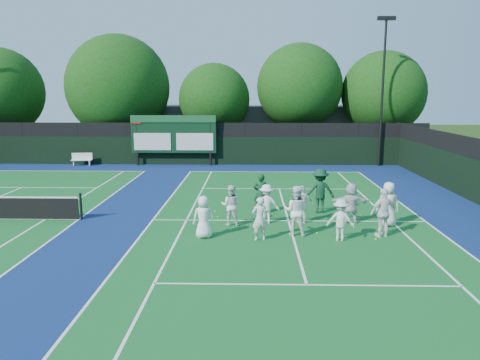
{
  "coord_description": "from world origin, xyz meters",
  "views": [
    {
      "loc": [
        -1.5,
        -17.24,
        5.07
      ],
      "look_at": [
        -2.0,
        3.0,
        1.3
      ],
      "focal_mm": 35.0,
      "sensor_mm": 36.0,
      "label": 1
    }
  ],
  "objects": [
    {
      "name": "court_apron",
      "position": [
        -6.0,
        1.0,
        0.0
      ],
      "size": [
        34.0,
        32.0,
        0.01
      ],
      "primitive_type": "cube",
      "color": "navy",
      "rests_on": "ground"
    },
    {
      "name": "tree_e",
      "position": [
        8.78,
        19.58,
        4.89
      ],
      "size": [
        6.41,
        6.41,
        8.26
      ],
      "color": "black",
      "rests_on": "ground"
    },
    {
      "name": "light_pole_right",
      "position": [
        7.5,
        15.7,
        6.3
      ],
      "size": [
        1.2,
        0.3,
        10.12
      ],
      "color": "black",
      "rests_on": "ground"
    },
    {
      "name": "tennis_ball_0",
      "position": [
        -2.88,
        1.42,
        0.03
      ],
      "size": [
        0.07,
        0.07,
        0.07
      ],
      "primitive_type": "sphere",
      "color": "#B4D519",
      "rests_on": "ground"
    },
    {
      "name": "scoreboard",
      "position": [
        -7.01,
        15.59,
        2.19
      ],
      "size": [
        6.0,
        0.21,
        3.55
      ],
      "color": "black",
      "rests_on": "ground"
    },
    {
      "name": "tree_b",
      "position": [
        -11.74,
        19.58,
        5.33
      ],
      "size": [
        7.99,
        7.99,
        9.53
      ],
      "color": "black",
      "rests_on": "ground"
    },
    {
      "name": "tree_a",
      "position": [
        -21.14,
        19.58,
        4.98
      ],
      "size": [
        6.85,
        6.85,
        8.59
      ],
      "color": "black",
      "rests_on": "ground"
    },
    {
      "name": "tennis_ball_5",
      "position": [
        0.92,
        -0.72,
        0.03
      ],
      "size": [
        0.07,
        0.07,
        0.07
      ],
      "primitive_type": "sphere",
      "color": "#B4D519",
      "rests_on": "ground"
    },
    {
      "name": "near_court",
      "position": [
        0.0,
        1.0,
        0.01
      ],
      "size": [
        11.05,
        23.85,
        0.01
      ],
      "color": "#135D23",
      "rests_on": "ground"
    },
    {
      "name": "clubhouse",
      "position": [
        -2.0,
        24.0,
        2.0
      ],
      "size": [
        18.0,
        6.0,
        4.0
      ],
      "primitive_type": "cube",
      "color": "#58595D",
      "rests_on": "ground"
    },
    {
      "name": "player_front_2",
      "position": [
        0.1,
        -0.89,
        0.91
      ],
      "size": [
        1.03,
        0.88,
        1.82
      ],
      "primitive_type": "imported",
      "rotation": [
        0.0,
        0.0,
        2.9
      ],
      "color": "white",
      "rests_on": "ground"
    },
    {
      "name": "player_back_3",
      "position": [
        2.43,
        0.78,
        0.81
      ],
      "size": [
        1.53,
        0.57,
        1.62
      ],
      "primitive_type": "imported",
      "rotation": [
        0.0,
        0.0,
        3.08
      ],
      "color": "silver",
      "rests_on": "ground"
    },
    {
      "name": "coach_right",
      "position": [
        1.43,
        2.37,
        0.96
      ],
      "size": [
        1.28,
        0.79,
        1.92
      ],
      "primitive_type": "imported",
      "rotation": [
        0.0,
        0.0,
        3.2
      ],
      "color": "#0E361F",
      "rests_on": "ground"
    },
    {
      "name": "tree_d",
      "position": [
        2.34,
        19.58,
        5.39
      ],
      "size": [
        6.56,
        6.56,
        8.84
      ],
      "color": "black",
      "rests_on": "ground"
    },
    {
      "name": "tennis_ball_1",
      "position": [
        3.1,
        1.85,
        0.03
      ],
      "size": [
        0.07,
        0.07,
        0.07
      ],
      "primitive_type": "sphere",
      "color": "#B4D519",
      "rests_on": "ground"
    },
    {
      "name": "player_front_3",
      "position": [
        1.61,
        -1.46,
        0.74
      ],
      "size": [
        1.05,
        0.75,
        1.47
      ],
      "primitive_type": "imported",
      "rotation": [
        0.0,
        0.0,
        2.91
      ],
      "color": "silver",
      "rests_on": "ground"
    },
    {
      "name": "tree_c",
      "position": [
        -4.26,
        19.58,
        4.46
      ],
      "size": [
        5.5,
        5.5,
        7.36
      ],
      "color": "black",
      "rests_on": "ground"
    },
    {
      "name": "player_back_2",
      "position": [
        0.51,
        0.73,
        0.76
      ],
      "size": [
        0.92,
        0.46,
        1.52
      ],
      "primitive_type": "imported",
      "rotation": [
        0.0,
        0.0,
        3.24
      ],
      "color": "white",
      "rests_on": "ground"
    },
    {
      "name": "player_back_4",
      "position": [
        3.77,
        0.38,
        0.87
      ],
      "size": [
        0.88,
        0.6,
        1.74
      ],
      "primitive_type": "imported",
      "rotation": [
        0.0,
        0.0,
        3.08
      ],
      "color": "white",
      "rests_on": "ground"
    },
    {
      "name": "back_fence",
      "position": [
        -6.0,
        16.0,
        1.36
      ],
      "size": [
        34.0,
        0.08,
        3.0
      ],
      "color": "black",
      "rests_on": "ground"
    },
    {
      "name": "ground",
      "position": [
        0.0,
        0.0,
        0.0
      ],
      "size": [
        120.0,
        120.0,
        0.0
      ],
      "primitive_type": "plane",
      "color": "#1C370F",
      "rests_on": "ground"
    },
    {
      "name": "player_back_1",
      "position": [
        -0.89,
        0.68,
        0.78
      ],
      "size": [
        1.01,
        0.58,
        1.56
      ],
      "primitive_type": "imported",
      "rotation": [
        0.0,
        0.0,
        3.15
      ],
      "color": "white",
      "rests_on": "ground"
    },
    {
      "name": "tennis_ball_4",
      "position": [
        -0.69,
        4.69,
        0.03
      ],
      "size": [
        0.07,
        0.07,
        0.07
      ],
      "primitive_type": "sphere",
      "color": "#B4D519",
      "rests_on": "ground"
    },
    {
      "name": "player_back_0",
      "position": [
        -2.3,
        0.36,
        0.79
      ],
      "size": [
        0.84,
        0.69,
        1.59
      ],
      "primitive_type": "imported",
      "rotation": [
        0.0,
        0.0,
        3.02
      ],
      "color": "white",
      "rests_on": "ground"
    },
    {
      "name": "player_front_4",
      "position": [
        3.21,
        -1.0,
        0.89
      ],
      "size": [
        1.12,
        0.72,
        1.77
      ],
      "primitive_type": "imported",
      "rotation": [
        0.0,
        0.0,
        3.44
      ],
      "color": "white",
      "rests_on": "ground"
    },
    {
      "name": "bench",
      "position": [
        -13.55,
        15.37,
        0.48
      ],
      "size": [
        1.45,
        0.55,
        0.89
      ],
      "color": "white",
      "rests_on": "ground"
    },
    {
      "name": "player_front_1",
      "position": [
        -1.2,
        -1.52,
        0.77
      ],
      "size": [
        0.64,
        0.5,
        1.55
      ],
      "primitive_type": "imported",
      "rotation": [
        0.0,
        0.0,
        3.39
      ],
      "color": "silver",
      "rests_on": "ground"
    },
    {
      "name": "tennis_ball_2",
      "position": [
        2.87,
        -1.43,
        0.03
      ],
      "size": [
        0.07,
        0.07,
        0.07
      ],
      "primitive_type": "sphere",
      "color": "#B4D519",
      "rests_on": "ground"
    },
    {
      "name": "player_front_0",
      "position": [
        -3.19,
        -1.3,
        0.76
      ],
      "size": [
        0.82,
        0.61,
        1.53
      ],
      "primitive_type": "imported",
      "rotation": [
        0.0,
        0.0,
        3.32
      ],
      "color": "white",
      "rests_on": "ground"
    },
    {
      "name": "tennis_ball_3",
      "position": [
        -3.07,
        2.39,
        0.03
      ],
      "size": [
        0.07,
        0.07,
        0.07
      ],
      "primitive_type": "sphere",
      "color": "#B4D519",
      "rests_on": "ground"
    },
    {
      "name": "coach_left",
      "position": [
        -1.1,
        2.2,
        0.86
      ],
      "size": [
        0.64,
        0.43,
        1.73
      ],
      "primitive_type": "imported",
      "rotation": [
        0.0,
        0.0,
        3.11
      ],
      "color": "#103B20",
      "rests_on": "ground"
    }
  ]
}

